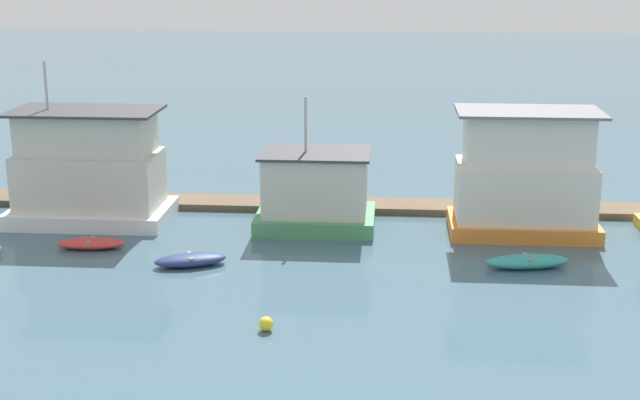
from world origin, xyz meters
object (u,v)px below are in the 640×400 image
dinghy_teal (527,261)px  mooring_post_far_left (22,192)px  dinghy_navy (190,260)px  houseboat_orange (525,178)px  houseboat_white (89,171)px  mooring_post_near_left (513,206)px  houseboat_green (316,192)px  dinghy_red (91,243)px  buoy_yellow (266,324)px

dinghy_teal → mooring_post_far_left: (-22.49, 6.44, 0.54)m
dinghy_navy → dinghy_teal: (12.90, 0.76, 0.02)m
houseboat_orange → mooring_post_far_left: houseboat_orange is taller
houseboat_white → dinghy_navy: houseboat_white is taller
houseboat_white → dinghy_teal: houseboat_white is taller
mooring_post_near_left → mooring_post_far_left: (-22.76, 0.00, 0.16)m
dinghy_navy → dinghy_teal: 12.92m
houseboat_green → dinghy_red: bearing=-157.6°
dinghy_red → houseboat_orange: bearing=11.1°
dinghy_red → mooring_post_near_left: mooring_post_near_left is taller
houseboat_green → mooring_post_near_left: 9.01m
mooring_post_near_left → mooring_post_far_left: 22.76m
dinghy_teal → houseboat_white: bearing=165.5°
houseboat_white → houseboat_green: bearing=-0.9°
houseboat_white → houseboat_orange: (19.02, -0.35, 0.15)m
dinghy_red → mooring_post_near_left: size_ratio=2.19×
houseboat_green → dinghy_teal: bearing=-28.7°
mooring_post_far_left → buoy_yellow: (13.33, -13.06, -0.57)m
houseboat_green → mooring_post_far_left: size_ratio=3.59×
houseboat_orange → dinghy_red: houseboat_orange is taller
mooring_post_far_left → houseboat_orange: bearing=-4.9°
houseboat_green → mooring_post_far_left: 14.12m
mooring_post_near_left → mooring_post_far_left: bearing=180.0°
houseboat_white → dinghy_red: 4.52m
mooring_post_far_left → dinghy_teal: bearing=-16.0°
houseboat_green → houseboat_orange: 8.96m
houseboat_white → mooring_post_far_left: houseboat_white is taller
houseboat_orange → mooring_post_near_left: size_ratio=4.81×
mooring_post_near_left → buoy_yellow: (-9.43, -13.06, -0.41)m
dinghy_red → mooring_post_far_left: mooring_post_far_left is taller
houseboat_white → dinghy_navy: 8.23m
houseboat_green → houseboat_orange: houseboat_green is taller
houseboat_green → dinghy_teal: 9.79m
buoy_yellow → mooring_post_near_left: bearing=54.2°
dinghy_teal → buoy_yellow: bearing=-144.2°
houseboat_green → mooring_post_far_left: bearing=172.7°
mooring_post_near_left → houseboat_green: bearing=-168.5°
dinghy_navy → dinghy_teal: dinghy_teal is taller
houseboat_green → mooring_post_near_left: houseboat_green is taller
houseboat_green → buoy_yellow: size_ratio=12.27×
houseboat_orange → mooring_post_near_left: (-0.14, 1.98, -1.79)m
houseboat_orange → mooring_post_far_left: 23.04m
dinghy_navy → mooring_post_far_left: size_ratio=1.85×
houseboat_orange → dinghy_teal: 4.98m
mooring_post_far_left → buoy_yellow: 18.67m
houseboat_green → dinghy_teal: houseboat_green is taller
mooring_post_near_left → buoy_yellow: 16.11m
houseboat_green → dinghy_red: 9.73m
houseboat_white → mooring_post_near_left: 19.02m
houseboat_white → mooring_post_far_left: 4.46m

